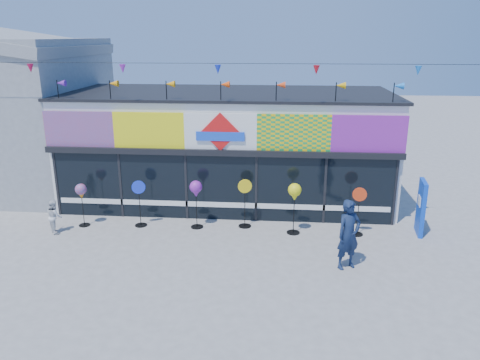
# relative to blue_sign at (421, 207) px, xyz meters

# --- Properties ---
(ground) EXTENTS (80.00, 80.00, 0.00)m
(ground) POSITION_rel_blue_sign_xyz_m (-6.48, -2.74, -0.89)
(ground) COLOR gray
(ground) RESTS_ON ground
(kite_shop) EXTENTS (16.00, 5.70, 5.31)m
(kite_shop) POSITION_rel_blue_sign_xyz_m (-6.48, 3.20, 1.16)
(kite_shop) COLOR white
(kite_shop) RESTS_ON ground
(blue_sign) EXTENTS (0.24, 0.89, 1.77)m
(blue_sign) POSITION_rel_blue_sign_xyz_m (0.00, 0.00, 0.00)
(blue_sign) COLOR blue
(blue_sign) RESTS_ON ground
(spinner_0) EXTENTS (0.37, 0.37, 1.47)m
(spinner_0) POSITION_rel_blue_sign_xyz_m (-11.01, -0.27, 0.29)
(spinner_0) COLOR black
(spinner_0) RESTS_ON ground
(spinner_1) EXTENTS (0.44, 0.40, 1.58)m
(spinner_1) POSITION_rel_blue_sign_xyz_m (-9.11, -0.12, -0.05)
(spinner_1) COLOR black
(spinner_1) RESTS_ON ground
(spinner_2) EXTENTS (0.41, 0.41, 1.62)m
(spinner_2) POSITION_rel_blue_sign_xyz_m (-7.21, -0.10, 0.41)
(spinner_2) COLOR black
(spinner_2) RESTS_ON ground
(spinner_3) EXTENTS (0.45, 0.42, 1.65)m
(spinner_3) POSITION_rel_blue_sign_xyz_m (-5.63, 0.09, -0.02)
(spinner_3) COLOR black
(spinner_3) RESTS_ON ground
(spinner_4) EXTENTS (0.43, 0.43, 1.68)m
(spinner_4) POSITION_rel_blue_sign_xyz_m (-4.02, -0.31, 0.46)
(spinner_4) COLOR black
(spinner_4) RESTS_ON ground
(spinner_5) EXTENTS (0.45, 0.40, 1.59)m
(spinner_5) POSITION_rel_blue_sign_xyz_m (-2.00, -0.27, -0.05)
(spinner_5) COLOR black
(spinner_5) RESTS_ON ground
(adult_man) EXTENTS (0.85, 0.75, 1.95)m
(adult_man) POSITION_rel_blue_sign_xyz_m (-2.62, -2.55, 0.09)
(adult_man) COLOR #142241
(adult_man) RESTS_ON ground
(child) EXTENTS (0.58, 0.61, 1.10)m
(child) POSITION_rel_blue_sign_xyz_m (-11.71, -0.88, -0.34)
(child) COLOR silver
(child) RESTS_ON ground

